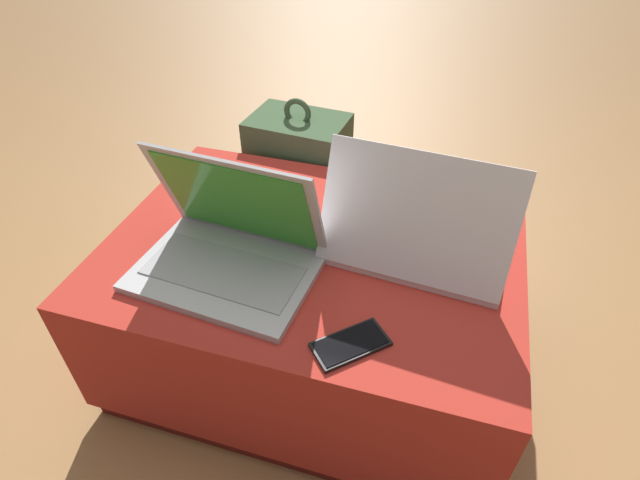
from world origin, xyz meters
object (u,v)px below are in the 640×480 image
object	(u,v)px
laptop_far	(416,235)
laptop_near	(229,247)
cell_phone	(350,344)
backpack	(301,184)

from	to	relation	value
laptop_far	laptop_near	bearing A→B (deg)	27.15
laptop_near	cell_phone	world-z (taller)	laptop_near
laptop_near	cell_phone	xyz separation A→B (m)	(0.29, -0.13, -0.05)
laptop_near	cell_phone	bearing A→B (deg)	-19.69
backpack	cell_phone	bearing A→B (deg)	120.23
laptop_near	laptop_far	bearing A→B (deg)	27.13
laptop_far	backpack	distance (m)	0.63
laptop_near	cell_phone	distance (m)	0.32
laptop_near	backpack	bearing A→B (deg)	98.96
laptop_far	backpack	world-z (taller)	laptop_far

